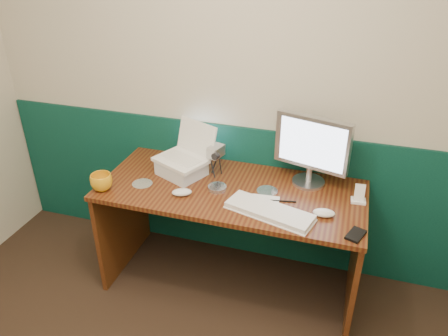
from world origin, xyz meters
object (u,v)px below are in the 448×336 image
(camcorder, at_px, (216,160))
(mug, at_px, (101,182))
(monitor, at_px, (312,150))
(laptop, at_px, (180,143))
(desk, at_px, (231,238))
(keyboard, at_px, (269,212))

(camcorder, bearing_deg, mug, -131.91)
(monitor, bearing_deg, mug, -143.86)
(monitor, bearing_deg, laptop, -155.06)
(desk, xyz_separation_m, keyboard, (0.28, -0.20, 0.39))
(mug, bearing_deg, desk, 18.02)
(mug, bearing_deg, monitor, 20.69)
(monitor, distance_m, keyboard, 0.48)
(desk, relative_size, mug, 12.26)
(desk, bearing_deg, mug, -161.98)
(laptop, xyz_separation_m, keyboard, (0.63, -0.27, -0.21))
(laptop, bearing_deg, camcorder, 40.37)
(desk, relative_size, keyboard, 3.28)
(camcorder, bearing_deg, keyboard, -22.09)
(keyboard, bearing_deg, mug, -162.05)
(camcorder, bearing_deg, desk, -27.13)
(monitor, xyz_separation_m, camcorder, (-0.58, -0.07, -0.12))
(desk, relative_size, monitor, 3.52)
(desk, xyz_separation_m, monitor, (0.44, 0.20, 0.60))
(desk, bearing_deg, laptop, 168.46)
(keyboard, bearing_deg, monitor, 83.65)
(laptop, relative_size, mug, 2.35)
(laptop, height_order, keyboard, laptop)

